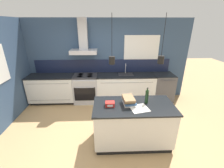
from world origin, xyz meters
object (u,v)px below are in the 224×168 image
(dishwasher, at_px, (162,87))
(bottle_on_island, at_px, (147,97))
(oven_range, at_px, (86,88))
(book_stack, at_px, (129,101))
(red_supply_box, at_px, (110,104))

(dishwasher, height_order, bottle_on_island, bottle_on_island)
(dishwasher, xyz_separation_m, bottle_on_island, (-1.05, -1.83, 0.60))
(oven_range, relative_size, bottle_on_island, 2.65)
(oven_range, xyz_separation_m, bottle_on_island, (1.49, -1.82, 0.60))
(bottle_on_island, relative_size, book_stack, 0.97)
(bottle_on_island, distance_m, book_stack, 0.38)
(oven_range, distance_m, bottle_on_island, 2.43)
(dishwasher, bearing_deg, book_stack, -127.29)
(oven_range, distance_m, book_stack, 2.24)
(book_stack, distance_m, red_supply_box, 0.39)
(bottle_on_island, relative_size, red_supply_box, 1.88)
(oven_range, height_order, dishwasher, same)
(red_supply_box, bearing_deg, bottle_on_island, 7.39)
(oven_range, relative_size, book_stack, 2.56)
(bottle_on_island, height_order, red_supply_box, bottle_on_island)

